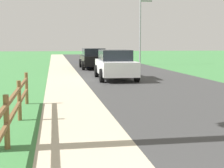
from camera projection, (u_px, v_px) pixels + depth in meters
name	position (u px, v px, depth m)	size (l,w,h in m)	color
ground_plane	(75.00, 69.00, 26.87)	(120.00, 120.00, 0.00)	#3E7E41
road_asphalt	(114.00, 67.00, 29.41)	(7.00, 66.00, 0.01)	#393939
curb_concrete	(37.00, 68.00, 28.33)	(6.00, 66.00, 0.01)	#C0B297
grass_verge	(18.00, 68.00, 28.07)	(5.00, 66.00, 0.00)	#3E7E41
rail_fence	(6.00, 118.00, 6.58)	(0.11, 10.13, 1.07)	brown
parked_suv_white	(115.00, 64.00, 19.40)	(2.19, 4.74, 1.66)	white
parked_car_black	(93.00, 58.00, 27.51)	(2.09, 4.82, 1.63)	black
parked_car_blue	(92.00, 55.00, 36.70)	(1.99, 4.46, 1.40)	navy
street_lamp	(141.00, 26.00, 32.17)	(1.17, 0.20, 6.10)	gray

